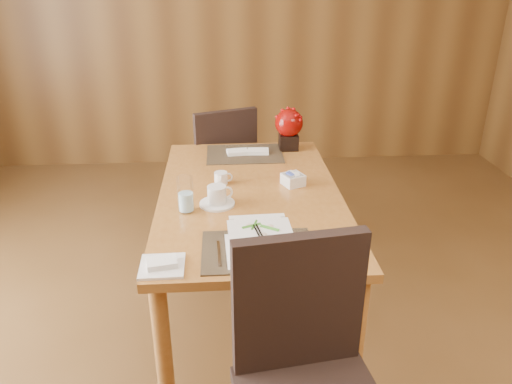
{
  "coord_description": "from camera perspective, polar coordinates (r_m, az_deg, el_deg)",
  "views": [
    {
      "loc": [
        -0.13,
        -1.65,
        1.8
      ],
      "look_at": [
        0.01,
        0.35,
        0.87
      ],
      "focal_mm": 35.0,
      "sensor_mm": 36.0,
      "label": 1
    }
  ],
  "objects": [
    {
      "name": "napkins_far",
      "position": [
        2.99,
        -0.76,
        4.64
      ],
      "size": [
        0.25,
        0.09,
        0.02
      ],
      "primitive_type": null,
      "rotation": [
        0.0,
        0.0,
        0.02
      ],
      "color": "white",
      "rests_on": "dining_table"
    },
    {
      "name": "creamer_jug",
      "position": [
        2.58,
        -4.03,
        1.6
      ],
      "size": [
        0.09,
        0.09,
        0.06
      ],
      "primitive_type": null,
      "rotation": [
        0.0,
        0.0,
        0.05
      ],
      "color": "white",
      "rests_on": "dining_table"
    },
    {
      "name": "placemat_near",
      "position": [
        2.0,
        0.26,
        -6.67
      ],
      "size": [
        0.45,
        0.33,
        0.01
      ],
      "primitive_type": "cube",
      "color": "black",
      "rests_on": "dining_table"
    },
    {
      "name": "far_chair",
      "position": [
        3.43,
        -4.01,
        3.09
      ],
      "size": [
        0.56,
        0.56,
        0.94
      ],
      "rotation": [
        0.0,
        0.0,
        3.49
      ],
      "color": "black",
      "rests_on": "ground"
    },
    {
      "name": "soup_setting",
      "position": [
        1.96,
        0.44,
        -5.64
      ],
      "size": [
        0.28,
        0.28,
        0.11
      ],
      "rotation": [
        0.0,
        0.0,
        0.04
      ],
      "color": "white",
      "rests_on": "dining_table"
    },
    {
      "name": "bread_plate",
      "position": [
        1.93,
        -10.68,
        -8.33
      ],
      "size": [
        0.17,
        0.17,
        0.01
      ],
      "primitive_type": "cube",
      "rotation": [
        0.0,
        0.0,
        0.02
      ],
      "color": "white",
      "rests_on": "dining_table"
    },
    {
      "name": "placemat_far",
      "position": [
        2.99,
        -1.31,
        4.37
      ],
      "size": [
        0.45,
        0.33,
        0.01
      ],
      "primitive_type": "cube",
      "color": "black",
      "rests_on": "dining_table"
    },
    {
      "name": "sugar_caddy",
      "position": [
        2.57,
        4.25,
        1.42
      ],
      "size": [
        0.13,
        0.13,
        0.06
      ],
      "primitive_type": "cube",
      "rotation": [
        0.0,
        0.0,
        0.42
      ],
      "color": "white",
      "rests_on": "dining_table"
    },
    {
      "name": "dining_table",
      "position": [
        2.53,
        -0.67,
        -2.1
      ],
      "size": [
        0.9,
        1.5,
        0.75
      ],
      "color": "#A5692E",
      "rests_on": "ground"
    },
    {
      "name": "back_wall",
      "position": [
        4.67,
        -2.59,
        19.9
      ],
      "size": [
        5.0,
        0.02,
        2.8
      ],
      "primitive_type": "cube",
      "color": "brown",
      "rests_on": "ground"
    },
    {
      "name": "coffee_cup",
      "position": [
        2.35,
        -4.49,
        -0.56
      ],
      "size": [
        0.17,
        0.17,
        0.09
      ],
      "rotation": [
        0.0,
        0.0,
        0.27
      ],
      "color": "white",
      "rests_on": "dining_table"
    },
    {
      "name": "water_glass",
      "position": [
        2.29,
        -8.05,
        -0.27
      ],
      "size": [
        0.1,
        0.1,
        0.17
      ],
      "primitive_type": "cylinder",
      "rotation": [
        0.0,
        0.0,
        -0.42
      ],
      "color": "white",
      "rests_on": "dining_table"
    },
    {
      "name": "near_chair",
      "position": [
        1.75,
        5.89,
        -19.71
      ],
      "size": [
        0.53,
        0.54,
        1.01
      ],
      "rotation": [
        0.0,
        0.0,
        0.14
      ],
      "color": "black",
      "rests_on": "ground"
    },
    {
      "name": "berry_decor",
      "position": [
        3.05,
        3.78,
        7.47
      ],
      "size": [
        0.17,
        0.17,
        0.25
      ],
      "rotation": [
        0.0,
        0.0,
        -0.0
      ],
      "color": "black",
      "rests_on": "dining_table"
    }
  ]
}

